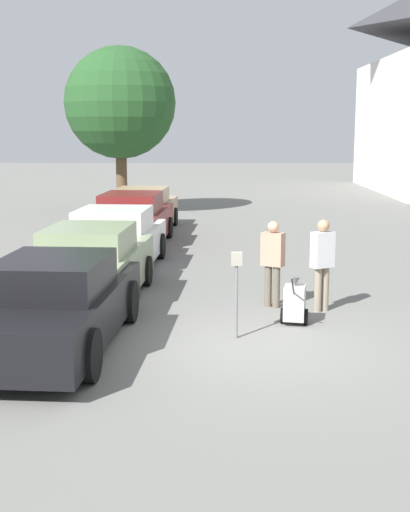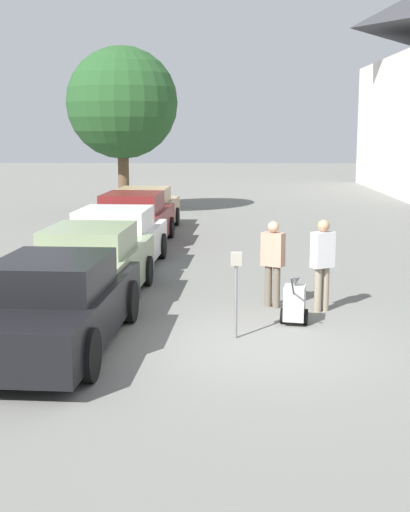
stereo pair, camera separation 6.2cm
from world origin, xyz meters
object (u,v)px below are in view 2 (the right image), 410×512
Objects in this scene: parked_car_sage at (91,266)px; parked_car_maroon at (134,221)px; equipment_cart at (294,303)px; parked_car_white at (116,241)px; person_worker at (273,259)px; parked_car_tan at (144,211)px; person_supervisor at (323,259)px; parking_meter at (236,279)px; parked_car_black at (56,305)px.

parked_car_maroon is (-0.00, 6.87, 0.01)m from parked_car_sage.
parked_car_white is at bearing 138.52° from equipment_cart.
person_worker reaches higher than parked_car_white.
person_supervisor reaches higher than parked_car_tan.
parked_car_white is (-0.00, 3.33, -0.02)m from parked_car_sage.
parking_meter is 2.21m from person_worker.
parked_car_white is 5.15m from person_worker.
parking_meter is (2.80, -9.35, 0.28)m from parked_car_maroon.
parked_car_tan reaches higher than parking_meter.
parked_car_sage reaches higher than parked_car_tan.
parked_car_sage is at bearing -86.71° from parked_car_tan.
parked_car_tan is at bearing -96.56° from person_supervisor.
parked_car_sage is 0.98× the size of parked_car_maroon.
parked_car_black is 3.00× the size of person_worker.
person_supervisor reaches higher than parked_car_white.
person_worker is (3.55, 2.64, 0.26)m from parked_car_black.
parking_meter is 1.42× the size of equipment_cart.
parked_car_black is at bearing -168.79° from parking_meter.
person_supervisor is at bearing -38.91° from parked_car_white.
parked_car_black is at bearing 64.75° from person_worker.
parking_meter is (2.80, 0.56, 0.31)m from parked_car_black.
parking_meter is at bearing -60.97° from parked_car_white.
person_worker is at bearing 114.53° from equipment_cart.
parked_car_sage is at bearing -86.71° from parked_car_maroon.
person_worker is at bearing -60.71° from parked_car_maroon.
equipment_cart is at bearing -67.89° from parked_car_tan.
person_supervisor is 1.73× the size of equipment_cart.
person_supervisor is at bearing -63.51° from parked_car_tan.
parked_car_maroon is 2.80m from parked_car_tan.
parking_meter is at bearing -38.21° from parked_car_sage.
parked_car_white reaches higher than parked_car_tan.
parked_car_black is 2.87m from parking_meter.
equipment_cart is (1.04, 0.87, -0.61)m from parking_meter.
parked_car_black is at bearing -86.71° from parked_car_white.
person_worker reaches higher than parked_car_maroon.
parked_car_black is at bearing -86.71° from parked_car_sage.
parking_meter is at bearing 14.50° from parked_car_black.
person_supervisor reaches higher than parked_car_sage.
parked_car_sage is 2.78× the size of person_supervisor.
parked_car_maroon is at bearing 106.69° from parking_meter.
parked_car_white is at bearing -86.71° from parked_car_maroon.
person_supervisor is at bearing -170.32° from person_worker.
person_worker is at bearing 39.93° from parked_car_black.
parked_car_black is 0.99× the size of parked_car_tan.
parked_car_maroon is at bearing -86.71° from parked_car_tan.
parked_car_maroon is at bearing -35.89° from person_worker.
person_worker is (0.74, 2.08, -0.05)m from parking_meter.
parked_car_tan is (-0.00, 9.68, -0.02)m from parked_car_sage.
parked_car_white is 6.01m from person_supervisor.
equipment_cart is at bearing 26.91° from person_supervisor.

